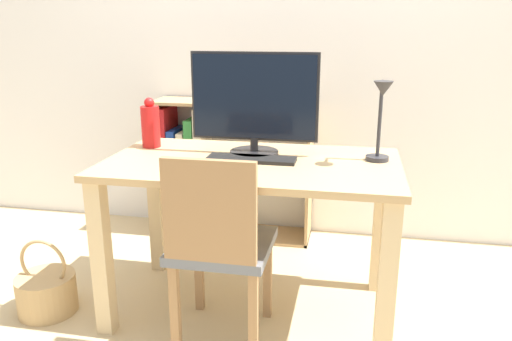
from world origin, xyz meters
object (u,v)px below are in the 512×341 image
object	(u,v)px
desk_lamp	(381,114)
chair	(219,243)
bookshelf	(205,169)
monitor	(254,101)
basket	(47,292)
keyboard	(252,159)
vase	(151,125)

from	to	relation	value
desk_lamp	chair	distance (m)	0.85
bookshelf	desk_lamp	bearing A→B (deg)	-37.92
monitor	basket	xyz separation A→B (m)	(-0.92, -0.34, -0.87)
desk_lamp	bookshelf	distance (m)	1.39
desk_lamp	basket	size ratio (longest dim) A/B	0.98
keyboard	desk_lamp	size ratio (longest dim) A/B	1.09
desk_lamp	monitor	bearing A→B (deg)	173.26
vase	chair	xyz separation A→B (m)	(0.45, -0.44, -0.38)
bookshelf	basket	distance (m)	1.20
chair	desk_lamp	bearing A→B (deg)	37.03
keyboard	desk_lamp	xyz separation A→B (m)	(0.54, 0.06, 0.21)
monitor	chair	bearing A→B (deg)	-99.47
monitor	vase	bearing A→B (deg)	175.31
monitor	keyboard	size ratio (longest dim) A/B	1.49
monitor	desk_lamp	xyz separation A→B (m)	(0.55, -0.07, -0.03)
chair	monitor	bearing A→B (deg)	89.30
bookshelf	basket	size ratio (longest dim) A/B	2.66
monitor	chair	xyz separation A→B (m)	(-0.07, -0.40, -0.52)
desk_lamp	chair	xyz separation A→B (m)	(-0.62, -0.33, -0.49)
desk_lamp	basket	xyz separation A→B (m)	(-1.47, -0.27, -0.84)
monitor	bookshelf	distance (m)	1.02
vase	basket	world-z (taller)	vase
vase	basket	bearing A→B (deg)	-136.91
vase	bookshelf	distance (m)	0.80
desk_lamp	chair	size ratio (longest dim) A/B	0.43
monitor	bookshelf	size ratio (longest dim) A/B	0.60
desk_lamp	basket	world-z (taller)	desk_lamp
monitor	desk_lamp	bearing A→B (deg)	-6.74
basket	vase	bearing A→B (deg)	43.09
monitor	keyboard	distance (m)	0.27
basket	chair	bearing A→B (deg)	-4.10
keyboard	basket	size ratio (longest dim) A/B	1.07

